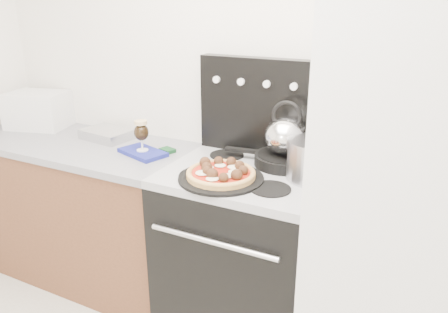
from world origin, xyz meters
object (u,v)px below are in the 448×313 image
Objects in this scene: pizza at (221,172)px; tea_kettle at (286,133)px; pizza_pan at (221,178)px; fridge at (402,195)px; stock_pot at (314,161)px; oven_mitt at (143,152)px; base_cabinet at (86,212)px; stove_body at (245,257)px; toaster_oven at (38,110)px; skillet at (284,160)px; beer_glass at (142,135)px.

tea_kettle is at bearing 56.69° from pizza.
fridge is at bearing 9.11° from pizza_pan.
tea_kettle is at bearing 147.79° from stock_pot.
base_cabinet is at bearing 178.29° from oven_mitt.
stove_body is 0.65m from stock_pot.
tea_kettle is at bearing -15.81° from toaster_oven.
stock_pot is at bearing -32.21° from skillet.
oven_mitt is 1.17× the size of tea_kettle.
tea_kettle reaches higher than base_cabinet.
stove_body is 0.51m from pizza_pan.
pizza_pan is 1.63× the size of stock_pot.
stove_body is 5.16× the size of beer_glass.
pizza is 0.42m from stock_pot.
fridge is 8.38× the size of tea_kettle.
toaster_oven is 1.52m from pizza_pan.
fridge is 7.86× the size of stock_pot.
stove_body is at bearing -1.30° from base_cabinet.
oven_mitt is 0.79m from tea_kettle.
toaster_oven is at bearing -162.43° from tea_kettle.
stock_pot is (1.86, -0.10, -0.01)m from toaster_oven.
beer_glass reaches higher than oven_mitt.
skillet is at bearing 56.69° from pizza.
tea_kettle is 0.22m from stock_pot.
pizza is at bearing -170.89° from fridge.
beer_glass is at bearing 179.03° from stove_body.
stock_pot is (-0.39, 0.07, 0.06)m from fridge.
stove_body is at bearing -131.31° from skillet.
fridge reaches higher than stock_pot.
base_cabinet is 1.65× the size of stove_body.
fridge reaches higher than pizza.
stove_body is 2.94× the size of skillet.
pizza_pan is at bearing -105.97° from tea_kettle.
skillet is (1.69, 0.01, -0.07)m from toaster_oven.
toaster_oven is (-2.25, 0.17, 0.06)m from fridge.
toaster_oven is at bearing 164.59° from base_cabinet.
fridge is 6.04× the size of pizza.
toaster_oven is 1.16× the size of pizza.
toaster_oven reaches higher than oven_mitt.
tea_kettle reaches higher than stock_pot.
skillet reaches higher than base_cabinet.
pizza is 1.39× the size of tea_kettle.
fridge reaches higher than stove_body.
pizza_pan is at bearing -170.89° from fridge.
beer_glass is 0.75× the size of tea_kettle.
stove_body is 2.42× the size of toaster_oven.
base_cabinet is 1.53m from stock_pot.
oven_mitt is at bearing -177.91° from stock_pot.
pizza_pan reaches higher than base_cabinet.
beer_glass is (0.00, 0.00, 0.10)m from oven_mitt.
fridge reaches higher than pizza_pan.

